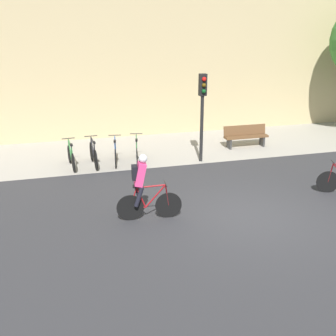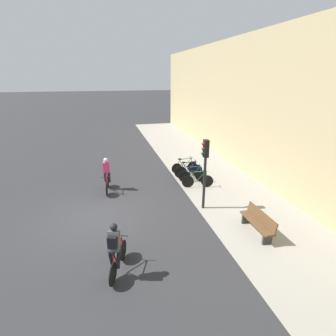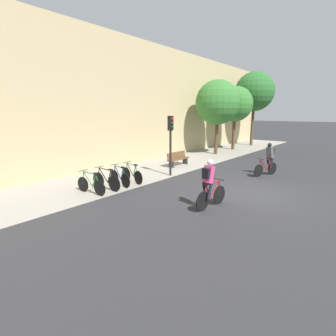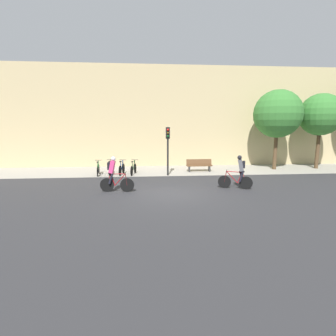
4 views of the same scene
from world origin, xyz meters
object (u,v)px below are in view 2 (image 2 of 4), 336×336
at_px(cyclist_pink, 107,173).
at_px(parked_bike_0, 184,166).
at_px(cyclist_grey, 115,249).
at_px(parked_bike_2, 193,175).
at_px(parked_bike_3, 198,180).
at_px(bench, 258,222).
at_px(parked_bike_1, 188,170).
at_px(traffic_light_pole, 205,162).

distance_m(cyclist_pink, parked_bike_0, 5.04).
distance_m(cyclist_grey, parked_bike_2, 8.02).
height_order(parked_bike_0, parked_bike_3, parked_bike_3).
bearing_deg(parked_bike_3, parked_bike_2, 179.90).
bearing_deg(parked_bike_3, cyclist_pink, -99.16).
relative_size(cyclist_pink, bench, 0.97).
bearing_deg(cyclist_grey, parked_bike_1, 147.33).
distance_m(cyclist_pink, parked_bike_2, 4.78).
xyz_separation_m(cyclist_grey, traffic_light_pole, (-3.40, 4.10, 1.29)).
xyz_separation_m(parked_bike_1, traffic_light_pole, (3.89, -0.57, 1.82)).
bearing_deg(cyclist_pink, traffic_light_pole, 53.62).
distance_m(cyclist_pink, parked_bike_1, 4.84).
bearing_deg(parked_bike_1, cyclist_grey, -32.67).
bearing_deg(parked_bike_1, traffic_light_pole, -8.40).
distance_m(parked_bike_1, parked_bike_3, 1.58).
distance_m(parked_bike_0, parked_bike_3, 2.37).
distance_m(traffic_light_pole, bench, 3.25).
relative_size(cyclist_grey, parked_bike_0, 1.04).
bearing_deg(bench, parked_bike_0, -174.13).
height_order(cyclist_grey, parked_bike_3, cyclist_grey).
xyz_separation_m(parked_bike_3, traffic_light_pole, (2.31, -0.57, 1.84)).
xyz_separation_m(cyclist_pink, parked_bike_0, (-1.60, 4.75, -0.55)).
distance_m(cyclist_pink, cyclist_grey, 6.47).
bearing_deg(parked_bike_3, traffic_light_pole, -13.94).
relative_size(parked_bike_3, traffic_light_pole, 0.53).
bearing_deg(parked_bike_1, bench, 6.59).
xyz_separation_m(parked_bike_2, traffic_light_pole, (3.10, -0.57, 1.83)).
bearing_deg(cyclist_grey, parked_bike_0, 149.95).
distance_m(parked_bike_2, traffic_light_pole, 3.65).
bearing_deg(parked_bike_3, cyclist_grey, -39.31).
distance_m(cyclist_grey, parked_bike_0, 9.34).
distance_m(parked_bike_1, bench, 6.33).
distance_m(cyclist_pink, traffic_light_pole, 5.34).
relative_size(parked_bike_2, traffic_light_pole, 0.51).
height_order(parked_bike_2, bench, parked_bike_2).
relative_size(parked_bike_2, parked_bike_3, 0.95).
xyz_separation_m(parked_bike_1, bench, (6.28, 0.73, 0.06)).
bearing_deg(parked_bike_2, bench, 7.52).
height_order(parked_bike_1, bench, parked_bike_1).
bearing_deg(parked_bike_1, cyclist_pink, -80.28).
bearing_deg(cyclist_pink, parked_bike_3, 80.84).
height_order(parked_bike_2, traffic_light_pole, traffic_light_pole).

